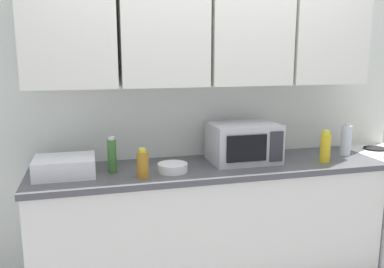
{
  "coord_description": "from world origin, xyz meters",
  "views": [
    {
      "loc": [
        -0.82,
        -2.91,
        1.66
      ],
      "look_at": [
        -0.13,
        -0.25,
        1.12
      ],
      "focal_mm": 37.48,
      "sensor_mm": 36.0,
      "label": 1
    }
  ],
  "objects_px": {
    "microwave": "(243,142)",
    "bowl_ceramic_small": "(173,168)",
    "dish_rack": "(65,166)",
    "bottle_yellow_mustard": "(325,147)",
    "bottle_amber_vinegar": "(143,164)",
    "bottle_green_oil": "(112,155)",
    "bottle_clear_tall": "(346,140)"
  },
  "relations": [
    {
      "from": "microwave",
      "to": "bottle_amber_vinegar",
      "type": "relative_size",
      "value": 2.52
    },
    {
      "from": "bottle_amber_vinegar",
      "to": "bottle_green_oil",
      "type": "bearing_deg",
      "value": 137.56
    },
    {
      "from": "microwave",
      "to": "bottle_clear_tall",
      "type": "relative_size",
      "value": 1.94
    },
    {
      "from": "microwave",
      "to": "dish_rack",
      "type": "relative_size",
      "value": 1.26
    },
    {
      "from": "dish_rack",
      "to": "bottle_yellow_mustard",
      "type": "height_order",
      "value": "bottle_yellow_mustard"
    },
    {
      "from": "microwave",
      "to": "bottle_green_oil",
      "type": "relative_size",
      "value": 1.99
    },
    {
      "from": "dish_rack",
      "to": "bottle_clear_tall",
      "type": "distance_m",
      "value": 2.08
    },
    {
      "from": "dish_rack",
      "to": "bottle_amber_vinegar",
      "type": "xyz_separation_m",
      "value": [
        0.48,
        -0.17,
        0.03
      ]
    },
    {
      "from": "bottle_clear_tall",
      "to": "bowl_ceramic_small",
      "type": "height_order",
      "value": "bottle_clear_tall"
    },
    {
      "from": "microwave",
      "to": "dish_rack",
      "type": "xyz_separation_m",
      "value": [
        -1.24,
        -0.04,
        -0.08
      ]
    },
    {
      "from": "bottle_yellow_mustard",
      "to": "bowl_ceramic_small",
      "type": "xyz_separation_m",
      "value": [
        -1.12,
        0.04,
        -0.08
      ]
    },
    {
      "from": "microwave",
      "to": "bottle_yellow_mustard",
      "type": "relative_size",
      "value": 2.04
    },
    {
      "from": "bottle_green_oil",
      "to": "microwave",
      "type": "bearing_deg",
      "value": 2.77
    },
    {
      "from": "microwave",
      "to": "bowl_ceramic_small",
      "type": "xyz_separation_m",
      "value": [
        -0.55,
        -0.13,
        -0.11
      ]
    },
    {
      "from": "dish_rack",
      "to": "bowl_ceramic_small",
      "type": "relative_size",
      "value": 1.9
    },
    {
      "from": "bottle_green_oil",
      "to": "bottle_clear_tall",
      "type": "bearing_deg",
      "value": 0.59
    },
    {
      "from": "bottle_amber_vinegar",
      "to": "bowl_ceramic_small",
      "type": "distance_m",
      "value": 0.23
    },
    {
      "from": "microwave",
      "to": "bowl_ceramic_small",
      "type": "height_order",
      "value": "microwave"
    },
    {
      "from": "bottle_amber_vinegar",
      "to": "bowl_ceramic_small",
      "type": "height_order",
      "value": "bottle_amber_vinegar"
    },
    {
      "from": "bottle_yellow_mustard",
      "to": "bowl_ceramic_small",
      "type": "distance_m",
      "value": 1.12
    },
    {
      "from": "dish_rack",
      "to": "bottle_clear_tall",
      "type": "relative_size",
      "value": 1.53
    },
    {
      "from": "dish_rack",
      "to": "bottle_green_oil",
      "type": "xyz_separation_m",
      "value": [
        0.3,
        -0.01,
        0.06
      ]
    },
    {
      "from": "dish_rack",
      "to": "bottle_clear_tall",
      "type": "bearing_deg",
      "value": 0.37
    },
    {
      "from": "dish_rack",
      "to": "bottle_green_oil",
      "type": "bearing_deg",
      "value": -0.96
    },
    {
      "from": "dish_rack",
      "to": "bottle_amber_vinegar",
      "type": "height_order",
      "value": "bottle_amber_vinegar"
    },
    {
      "from": "bottle_amber_vinegar",
      "to": "bowl_ceramic_small",
      "type": "xyz_separation_m",
      "value": [
        0.21,
        0.08,
        -0.06
      ]
    },
    {
      "from": "bottle_yellow_mustard",
      "to": "microwave",
      "type": "bearing_deg",
      "value": 163.16
    },
    {
      "from": "bottle_yellow_mustard",
      "to": "bottle_green_oil",
      "type": "height_order",
      "value": "bottle_green_oil"
    },
    {
      "from": "microwave",
      "to": "bottle_amber_vinegar",
      "type": "bearing_deg",
      "value": -164.58
    },
    {
      "from": "bottle_amber_vinegar",
      "to": "bottle_green_oil",
      "type": "distance_m",
      "value": 0.25
    },
    {
      "from": "dish_rack",
      "to": "microwave",
      "type": "bearing_deg",
      "value": 1.87
    },
    {
      "from": "bottle_green_oil",
      "to": "bowl_ceramic_small",
      "type": "xyz_separation_m",
      "value": [
        0.39,
        -0.09,
        -0.09
      ]
    }
  ]
}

